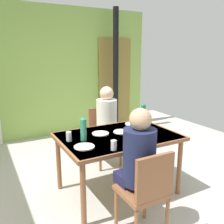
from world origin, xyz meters
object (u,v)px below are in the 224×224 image
Objects in this scene: dining_table at (118,141)px; person_near_diner at (139,155)px; chair_far_diner at (103,132)px; water_bottle_green_far at (143,113)px; person_far_diner at (107,116)px; chair_near_diner at (146,190)px; water_bottle_green_near at (83,129)px.

dining_table is 0.72m from person_near_diner.
water_bottle_green_far reaches higher than chair_far_diner.
person_far_diner is 0.54m from water_bottle_green_far.
person_far_diner is at bearing 75.28° from chair_near_diner.
water_bottle_green_near reaches higher than dining_table.
chair_near_diner is (-0.18, -0.83, -0.17)m from dining_table.
chair_near_diner is at bearing -102.57° from dining_table.
water_bottle_green_far is (0.76, 0.99, 0.09)m from person_near_diner.
person_near_diner is 1.43m from person_far_diner.
person_near_diner is at bearing -127.55° from water_bottle_green_far.
water_bottle_green_far is (0.36, -0.53, 0.37)m from chair_far_diner.
water_bottle_green_far reaches higher than chair_near_diner.
water_bottle_green_near reaches higher than chair_far_diner.
water_bottle_green_near is at bearing 108.81° from person_near_diner.
water_bottle_green_near is 1.04m from water_bottle_green_far.
water_bottle_green_near is (-0.24, 0.71, 0.08)m from person_near_diner.
water_bottle_green_near is at bearing -164.86° from water_bottle_green_far.
person_far_diner is (0.40, 1.52, 0.28)m from chair_near_diner.
water_bottle_green_far is at bearing 124.14° from chair_far_diner.
person_far_diner is at bearing 72.76° from dining_table.
chair_far_diner is 3.13× the size of water_bottle_green_near.
chair_far_diner is 0.74m from water_bottle_green_far.
person_far_diner reaches higher than chair_near_diner.
person_far_diner reaches higher than water_bottle_green_near.
dining_table is 1.79× the size of person_far_diner.
water_bottle_green_near is (-0.64, -0.80, 0.37)m from chair_far_diner.
chair_far_diner is at bearing 75.28° from person_near_diner.
person_far_diner is 0.93m from water_bottle_green_near.
dining_table is 4.80× the size of water_bottle_green_far.
chair_near_diner is 0.31m from person_near_diner.
person_near_diner is at bearing -104.96° from dining_table.
chair_near_diner is 1.13× the size of person_far_diner.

